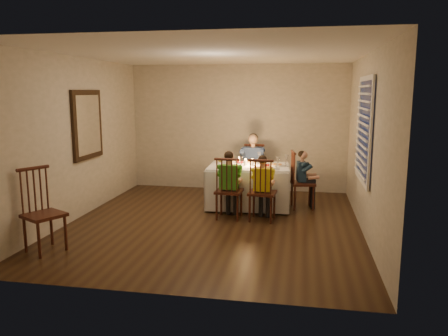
% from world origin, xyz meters
% --- Properties ---
extents(ground, '(5.00, 5.00, 0.00)m').
position_xyz_m(ground, '(0.00, 0.00, 0.00)').
color(ground, black).
rests_on(ground, ground).
extents(wall_left, '(0.02, 5.00, 2.60)m').
position_xyz_m(wall_left, '(-2.25, 0.00, 1.30)').
color(wall_left, beige).
rests_on(wall_left, ground).
extents(wall_right, '(0.02, 5.00, 2.60)m').
position_xyz_m(wall_right, '(2.25, 0.00, 1.30)').
color(wall_right, beige).
rests_on(wall_right, ground).
extents(wall_back, '(4.50, 0.02, 2.60)m').
position_xyz_m(wall_back, '(0.00, 2.50, 1.30)').
color(wall_back, beige).
rests_on(wall_back, ground).
extents(ceiling, '(5.00, 5.00, 0.00)m').
position_xyz_m(ceiling, '(0.00, 0.00, 2.60)').
color(ceiling, white).
rests_on(ceiling, wall_back).
extents(dining_table, '(1.49, 1.11, 0.72)m').
position_xyz_m(dining_table, '(0.41, 1.10, 0.54)').
color(dining_table, white).
rests_on(dining_table, ground).
extents(chair_adult, '(0.44, 0.42, 1.02)m').
position_xyz_m(chair_adult, '(0.39, 1.88, 0.00)').
color(chair_adult, '#36150E').
rests_on(chair_adult, ground).
extents(chair_near_left, '(0.44, 0.42, 1.02)m').
position_xyz_m(chair_near_left, '(0.19, 0.32, 0.00)').
color(chair_near_left, '#36150E').
rests_on(chair_near_left, ground).
extents(chair_near_right, '(0.46, 0.44, 1.02)m').
position_xyz_m(chair_near_right, '(0.73, 0.30, 0.00)').
color(chair_near_right, '#36150E').
rests_on(chair_near_right, ground).
extents(chair_end, '(0.47, 0.48, 1.02)m').
position_xyz_m(chair_end, '(1.37, 1.17, 0.00)').
color(chair_end, '#36150E').
rests_on(chair_end, ground).
extents(chair_extra, '(0.59, 0.60, 1.10)m').
position_xyz_m(chair_extra, '(-1.90, -1.59, 0.00)').
color(chair_extra, '#36150E').
rests_on(chair_extra, ground).
extents(adult, '(0.47, 0.44, 1.24)m').
position_xyz_m(adult, '(0.39, 1.88, 0.00)').
color(adult, '#314A7A').
rests_on(adult, ground).
extents(child_green, '(0.39, 0.36, 1.11)m').
position_xyz_m(child_green, '(0.19, 0.32, 0.00)').
color(child_green, green).
rests_on(child_green, ground).
extents(child_yellow, '(0.38, 0.35, 1.06)m').
position_xyz_m(child_yellow, '(0.73, 0.30, 0.00)').
color(child_yellow, yellow).
rests_on(child_yellow, ground).
extents(child_teal, '(0.35, 0.38, 1.03)m').
position_xyz_m(child_teal, '(1.37, 1.17, 0.00)').
color(child_teal, '#1B2F43').
rests_on(child_teal, ground).
extents(setting_adult, '(0.27, 0.27, 0.02)m').
position_xyz_m(setting_adult, '(0.40, 1.39, 0.76)').
color(setting_adult, white).
rests_on(setting_adult, dining_table).
extents(setting_green, '(0.27, 0.27, 0.02)m').
position_xyz_m(setting_green, '(0.13, 0.77, 0.76)').
color(setting_green, white).
rests_on(setting_green, dining_table).
extents(setting_yellow, '(0.27, 0.27, 0.02)m').
position_xyz_m(setting_yellow, '(0.77, 0.81, 0.76)').
color(setting_yellow, white).
rests_on(setting_yellow, dining_table).
extents(setting_teal, '(0.27, 0.27, 0.02)m').
position_xyz_m(setting_teal, '(0.90, 1.16, 0.76)').
color(setting_teal, white).
rests_on(setting_teal, dining_table).
extents(candle_left, '(0.06, 0.06, 0.10)m').
position_xyz_m(candle_left, '(0.35, 1.10, 0.80)').
color(candle_left, silver).
rests_on(candle_left, dining_table).
extents(candle_right, '(0.06, 0.06, 0.10)m').
position_xyz_m(candle_right, '(0.47, 1.10, 0.80)').
color(candle_right, silver).
rests_on(candle_right, dining_table).
extents(squash, '(0.09, 0.09, 0.09)m').
position_xyz_m(squash, '(-0.16, 1.37, 0.80)').
color(squash, yellow).
rests_on(squash, dining_table).
extents(orange_fruit, '(0.08, 0.08, 0.08)m').
position_xyz_m(orange_fruit, '(0.64, 1.16, 0.79)').
color(orange_fruit, orange).
rests_on(orange_fruit, dining_table).
extents(serving_bowl, '(0.28, 0.28, 0.06)m').
position_xyz_m(serving_bowl, '(0.05, 1.31, 0.78)').
color(serving_bowl, white).
rests_on(serving_bowl, dining_table).
extents(wall_mirror, '(0.06, 0.95, 1.15)m').
position_xyz_m(wall_mirror, '(-2.22, 0.30, 1.50)').
color(wall_mirror, black).
rests_on(wall_mirror, wall_left).
extents(window_blinds, '(0.07, 1.34, 1.54)m').
position_xyz_m(window_blinds, '(2.21, 0.10, 1.50)').
color(window_blinds, '#0C1532').
rests_on(window_blinds, wall_right).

